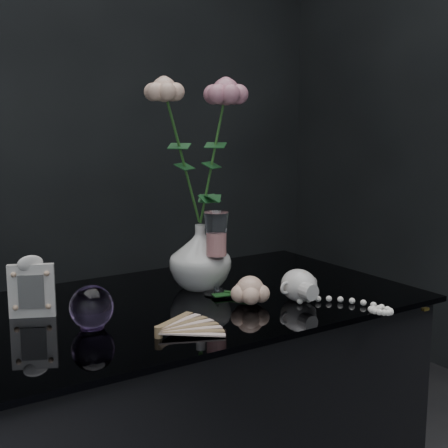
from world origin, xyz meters
TOP-DOWN VIEW (x-y plane):
  - vase at (0.10, 0.12)m, footprint 0.15×0.15m
  - wine_glass at (0.11, 0.06)m, footprint 0.07×0.07m
  - picture_frame at (-0.29, 0.12)m, footprint 0.11×0.10m
  - paperweight at (-0.22, -0.01)m, footprint 0.11×0.11m
  - paper_fan at (-0.14, -0.13)m, footprint 0.26×0.21m
  - loose_rose at (0.12, -0.05)m, footprint 0.20×0.22m
  - pearl_jar at (0.23, -0.08)m, footprint 0.25×0.26m
  - roses at (0.09, 0.11)m, footprint 0.24×0.11m

SIDE VIEW (x-z plane):
  - paper_fan at x=-0.14m, z-range 0.76..0.79m
  - loose_rose at x=0.12m, z-range 0.76..0.82m
  - pearl_jar at x=0.23m, z-range 0.76..0.84m
  - paperweight at x=-0.22m, z-range 0.76..0.85m
  - picture_frame at x=-0.29m, z-range 0.76..0.89m
  - vase at x=0.10m, z-range 0.76..0.91m
  - wine_glass at x=0.11m, z-range 0.76..0.95m
  - roses at x=0.09m, z-range 0.91..1.29m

